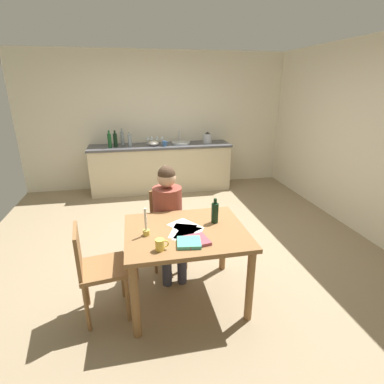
% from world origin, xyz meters
% --- Properties ---
extents(ground_plane, '(5.20, 5.20, 0.04)m').
position_xyz_m(ground_plane, '(0.00, 0.00, -0.02)').
color(ground_plane, '#937F60').
extents(wall_back, '(5.20, 0.12, 2.60)m').
position_xyz_m(wall_back, '(0.00, 2.60, 1.30)').
color(wall_back, silver).
rests_on(wall_back, ground).
extents(wall_right, '(0.12, 5.20, 2.60)m').
position_xyz_m(wall_right, '(2.60, 0.00, 1.30)').
color(wall_right, silver).
rests_on(wall_right, ground).
extents(kitchen_counter, '(2.69, 0.64, 0.90)m').
position_xyz_m(kitchen_counter, '(0.00, 2.24, 0.45)').
color(kitchen_counter, beige).
rests_on(kitchen_counter, ground).
extents(dining_table, '(1.10, 0.91, 0.74)m').
position_xyz_m(dining_table, '(-0.10, -1.03, 0.63)').
color(dining_table, olive).
rests_on(dining_table, ground).
extents(chair_at_table, '(0.41, 0.41, 0.85)m').
position_xyz_m(chair_at_table, '(-0.20, -0.33, 0.47)').
color(chair_at_table, olive).
rests_on(chair_at_table, ground).
extents(person_seated, '(0.33, 0.60, 1.19)m').
position_xyz_m(person_seated, '(-0.19, -0.48, 0.68)').
color(person_seated, brown).
rests_on(person_seated, ground).
extents(chair_side_empty, '(0.45, 0.45, 0.89)m').
position_xyz_m(chair_side_empty, '(-0.91, -1.10, 0.50)').
color(chair_side_empty, olive).
rests_on(chair_side_empty, ground).
extents(coffee_mug, '(0.11, 0.07, 0.09)m').
position_xyz_m(coffee_mug, '(-0.36, -1.33, 0.79)').
color(coffee_mug, '#F2CC4C').
rests_on(coffee_mug, dining_table).
extents(candlestick, '(0.06, 0.06, 0.26)m').
position_xyz_m(candlestick, '(-0.46, -1.06, 0.81)').
color(candlestick, gold).
rests_on(candlestick, dining_table).
extents(book_magazine, '(0.23, 0.24, 0.03)m').
position_xyz_m(book_magazine, '(-0.05, -1.26, 0.76)').
color(book_magazine, '#9B4552').
rests_on(book_magazine, dining_table).
extents(book_cookery, '(0.22, 0.21, 0.03)m').
position_xyz_m(book_cookery, '(-0.12, -1.29, 0.76)').
color(book_cookery, '#4CAA92').
rests_on(book_cookery, dining_table).
extents(paper_letter, '(0.34, 0.36, 0.00)m').
position_xyz_m(paper_letter, '(-0.09, -0.95, 0.74)').
color(paper_letter, white).
rests_on(paper_letter, dining_table).
extents(paper_bill, '(0.31, 0.35, 0.00)m').
position_xyz_m(paper_bill, '(-0.13, -1.05, 0.74)').
color(paper_bill, white).
rests_on(paper_bill, dining_table).
extents(paper_envelope, '(0.32, 0.36, 0.00)m').
position_xyz_m(paper_envelope, '(-0.09, -1.11, 0.74)').
color(paper_envelope, white).
rests_on(paper_envelope, dining_table).
extents(wine_bottle_on_table, '(0.07, 0.07, 0.24)m').
position_xyz_m(wine_bottle_on_table, '(0.20, -0.93, 0.85)').
color(wine_bottle_on_table, black).
rests_on(wine_bottle_on_table, dining_table).
extents(sink_unit, '(0.36, 0.36, 0.24)m').
position_xyz_m(sink_unit, '(0.40, 2.24, 0.92)').
color(sink_unit, '#B2B7BC').
rests_on(sink_unit, kitchen_counter).
extents(bottle_oil, '(0.07, 0.07, 0.31)m').
position_xyz_m(bottle_oil, '(-0.93, 2.14, 1.03)').
color(bottle_oil, '#194C23').
rests_on(bottle_oil, kitchen_counter).
extents(bottle_vinegar, '(0.07, 0.07, 0.30)m').
position_xyz_m(bottle_vinegar, '(-0.83, 2.23, 1.03)').
color(bottle_vinegar, black).
rests_on(bottle_vinegar, kitchen_counter).
extents(bottle_wine_red, '(0.06, 0.06, 0.32)m').
position_xyz_m(bottle_wine_red, '(-0.70, 2.33, 1.03)').
color(bottle_wine_red, '#8C999E').
rests_on(bottle_wine_red, kitchen_counter).
extents(bottle_sauce, '(0.07, 0.07, 0.27)m').
position_xyz_m(bottle_sauce, '(-0.57, 2.18, 1.02)').
color(bottle_sauce, '#8C999E').
rests_on(bottle_sauce, kitchen_counter).
extents(mixing_bowl, '(0.20, 0.20, 0.09)m').
position_xyz_m(mixing_bowl, '(-0.13, 2.18, 0.94)').
color(mixing_bowl, white).
rests_on(mixing_bowl, kitchen_counter).
extents(stovetop_kettle, '(0.18, 0.18, 0.22)m').
position_xyz_m(stovetop_kettle, '(0.93, 2.24, 1.00)').
color(stovetop_kettle, '#B7BABF').
rests_on(stovetop_kettle, kitchen_counter).
extents(wine_glass_near_sink, '(0.07, 0.07, 0.15)m').
position_xyz_m(wine_glass_near_sink, '(0.05, 2.39, 1.01)').
color(wine_glass_near_sink, silver).
rests_on(wine_glass_near_sink, kitchen_counter).
extents(wine_glass_by_kettle, '(0.07, 0.07, 0.15)m').
position_xyz_m(wine_glass_by_kettle, '(-0.05, 2.39, 1.01)').
color(wine_glass_by_kettle, silver).
rests_on(wine_glass_by_kettle, kitchen_counter).
extents(wine_glass_back_left, '(0.07, 0.07, 0.15)m').
position_xyz_m(wine_glass_back_left, '(-0.15, 2.39, 1.01)').
color(wine_glass_back_left, silver).
rests_on(wine_glass_back_left, kitchen_counter).
extents(wine_glass_back_right, '(0.07, 0.07, 0.15)m').
position_xyz_m(wine_glass_back_right, '(-0.23, 2.39, 1.01)').
color(wine_glass_back_right, silver).
rests_on(wine_glass_back_right, kitchen_counter).
extents(teacup_on_counter, '(0.11, 0.08, 0.10)m').
position_xyz_m(teacup_on_counter, '(0.06, 2.09, 0.95)').
color(teacup_on_counter, '#33598C').
rests_on(teacup_on_counter, kitchen_counter).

